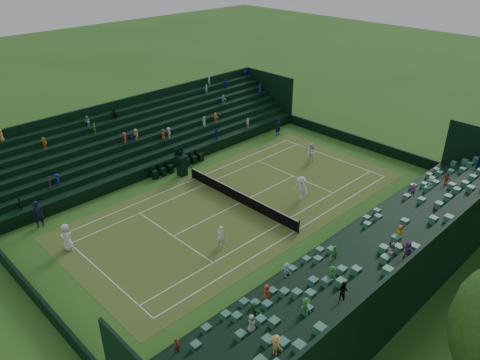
{
  "coord_description": "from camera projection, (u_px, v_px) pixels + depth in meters",
  "views": [
    {
      "loc": [
        22.16,
        -21.66,
        18.4
      ],
      "look_at": [
        0.0,
        0.0,
        2.0
      ],
      "focal_mm": 35.0,
      "sensor_mm": 36.0,
      "label": 1
    }
  ],
  "objects": [
    {
      "name": "ground",
      "position": [
        240.0,
        203.0,
        36.0
      ],
      "size": [
        160.0,
        160.0,
        0.0
      ],
      "primitive_type": "plane",
      "color": "#29631F",
      "rests_on": "ground"
    },
    {
      "name": "perimeter_wall_north",
      "position": [
        356.0,
        140.0,
        45.58
      ],
      "size": [
        17.17,
        0.2,
        1.0
      ],
      "primitive_type": "cube",
      "color": "black",
      "rests_on": "ground"
    },
    {
      "name": "perimeter_wall_east",
      "position": [
        331.0,
        244.0,
        30.4
      ],
      "size": [
        0.2,
        31.77,
        1.0
      ],
      "primitive_type": "cube",
      "color": "black",
      "rests_on": "ground"
    },
    {
      "name": "courtside_chairs",
      "position": [
        178.0,
        165.0,
        40.95
      ],
      "size": [
        0.48,
        5.46,
        1.05
      ],
      "color": "black",
      "rests_on": "ground"
    },
    {
      "name": "south_grandstand",
      "position": [
        145.0,
        139.0,
        43.28
      ],
      "size": [
        6.6,
        32.0,
        4.9
      ],
      "color": "black",
      "rests_on": "ground"
    },
    {
      "name": "line_judge_south",
      "position": [
        38.0,
        214.0,
        32.68
      ],
      "size": [
        0.59,
        0.8,
        2.01
      ],
      "primitive_type": "imported",
      "rotation": [
        0.0,
        0.0,
        1.41
      ],
      "color": "black",
      "rests_on": "ground"
    },
    {
      "name": "player_near_east",
      "position": [
        221.0,
        236.0,
        30.63
      ],
      "size": [
        0.7,
        0.61,
        1.61
      ],
      "primitive_type": "imported",
      "rotation": [
        0.0,
        0.0,
        3.6
      ],
      "color": "white",
      "rests_on": "ground"
    },
    {
      "name": "player_far_west",
      "position": [
        311.0,
        153.0,
        42.21
      ],
      "size": [
        0.9,
        0.74,
        1.69
      ],
      "primitive_type": "imported",
      "rotation": [
        0.0,
        0.0,
        -0.13
      ],
      "color": "white",
      "rests_on": "ground"
    },
    {
      "name": "umpire_chair",
      "position": [
        182.0,
        163.0,
        39.62
      ],
      "size": [
        0.86,
        0.86,
        2.7
      ],
      "color": "black",
      "rests_on": "ground"
    },
    {
      "name": "player_far_east",
      "position": [
        301.0,
        188.0,
        36.06
      ],
      "size": [
        1.33,
        0.86,
        1.95
      ],
      "primitive_type": "imported",
      "rotation": [
        0.0,
        0.0,
        0.11
      ],
      "color": "white",
      "rests_on": "ground"
    },
    {
      "name": "court_surface",
      "position": [
        240.0,
        203.0,
        35.99
      ],
      "size": [
        12.97,
        26.77,
        0.01
      ],
      "primitive_type": "cube",
      "color": "#3C7226",
      "rests_on": "ground"
    },
    {
      "name": "perimeter_wall_west",
      "position": [
        173.0,
        163.0,
        41.13
      ],
      "size": [
        0.2,
        31.77,
        1.0
      ],
      "primitive_type": "cube",
      "color": "black",
      "rests_on": "ground"
    },
    {
      "name": "north_grandstand",
      "position": [
        391.0,
        259.0,
        27.27
      ],
      "size": [
        6.6,
        32.0,
        4.9
      ],
      "color": "black",
      "rests_on": "ground"
    },
    {
      "name": "tennis_net",
      "position": [
        240.0,
        197.0,
        35.75
      ],
      "size": [
        11.67,
        0.1,
        1.06
      ],
      "color": "black",
      "rests_on": "ground"
    },
    {
      "name": "perimeter_wall_south",
      "position": [
        36.0,
        297.0,
        25.95
      ],
      "size": [
        17.17,
        0.2,
        1.0
      ],
      "primitive_type": "cube",
      "color": "black",
      "rests_on": "ground"
    },
    {
      "name": "line_judge_north",
      "position": [
        278.0,
        126.0,
        47.72
      ],
      "size": [
        0.45,
        0.68,
        1.84
      ],
      "primitive_type": "imported",
      "rotation": [
        0.0,
        0.0,
        1.55
      ],
      "color": "black",
      "rests_on": "ground"
    },
    {
      "name": "player_near_west",
      "position": [
        67.0,
        237.0,
        30.29
      ],
      "size": [
        1.06,
        0.83,
        1.91
      ],
      "primitive_type": "imported",
      "rotation": [
        0.0,
        0.0,
        2.88
      ],
      "color": "white",
      "rests_on": "ground"
    }
  ]
}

